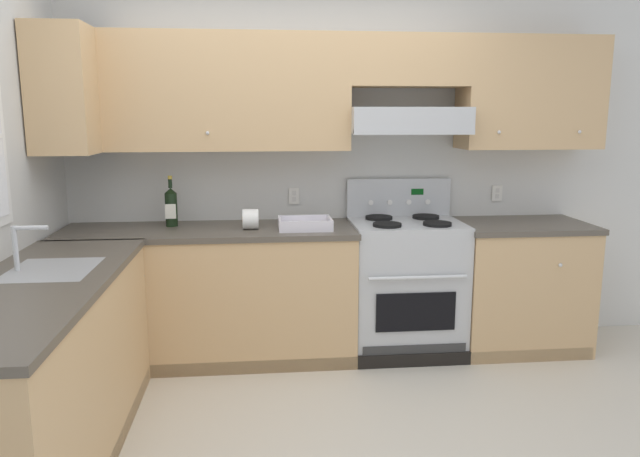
{
  "coord_description": "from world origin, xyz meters",
  "views": [
    {
      "loc": [
        -0.22,
        -2.74,
        1.66
      ],
      "look_at": [
        0.12,
        0.7,
        1.0
      ],
      "focal_mm": 33.76,
      "sensor_mm": 36.0,
      "label": 1
    }
  ],
  "objects_px": {
    "stove": "(405,285)",
    "bowl": "(305,225)",
    "wine_bottle": "(171,206)",
    "paper_towel_roll": "(251,219)"
  },
  "relations": [
    {
      "from": "stove",
      "to": "bowl",
      "type": "bearing_deg",
      "value": -173.28
    },
    {
      "from": "wine_bottle",
      "to": "paper_towel_roll",
      "type": "height_order",
      "value": "wine_bottle"
    },
    {
      "from": "bowl",
      "to": "paper_towel_roll",
      "type": "bearing_deg",
      "value": 175.09
    },
    {
      "from": "bowl",
      "to": "paper_towel_roll",
      "type": "height_order",
      "value": "paper_towel_roll"
    },
    {
      "from": "paper_towel_roll",
      "to": "wine_bottle",
      "type": "bearing_deg",
      "value": 163.62
    },
    {
      "from": "stove",
      "to": "bowl",
      "type": "height_order",
      "value": "stove"
    },
    {
      "from": "wine_bottle",
      "to": "stove",
      "type": "bearing_deg",
      "value": -3.71
    },
    {
      "from": "stove",
      "to": "wine_bottle",
      "type": "xyz_separation_m",
      "value": [
        -1.6,
        0.1,
        0.57
      ]
    },
    {
      "from": "paper_towel_roll",
      "to": "stove",
      "type": "bearing_deg",
      "value": 2.83
    },
    {
      "from": "stove",
      "to": "wine_bottle",
      "type": "distance_m",
      "value": 1.71
    }
  ]
}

